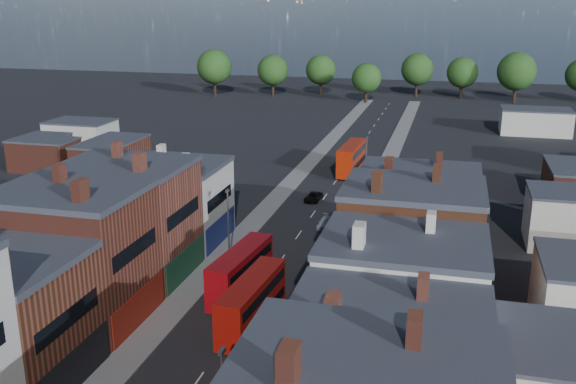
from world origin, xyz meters
The scene contains 10 objects.
pavement_west centered at (-6.50, 50.00, 0.06)m, with size 3.00×200.00×0.12m, color gray.
pavement_east centered at (6.50, 50.00, 0.06)m, with size 3.00×200.00×0.12m, color gray.
lamp_post_2 centered at (-5.20, 30.00, 4.70)m, with size 0.25×0.70×8.12m.
lamp_post_3 centered at (5.20, 60.00, 4.70)m, with size 0.25×0.70×8.12m.
bus_0 centered at (-1.50, 22.89, 2.41)m, with size 3.40×10.52×4.46m.
bus_1 centered at (1.50, 16.94, 2.42)m, with size 3.25×10.56×4.49m.
bus_2 centered at (1.50, 69.88, 2.58)m, with size 3.22×11.17×4.77m.
car_2 centered at (-1.20, 53.73, 0.58)m, with size 1.91×4.14×1.15m, color black.
car_3 centered at (2.57, 43.58, 0.58)m, with size 1.64×4.03×1.17m, color #BEBEBE.
ped_3 centered at (7.70, 24.11, 1.00)m, with size 1.03×0.47×1.76m, color #504B45.
Camera 1 is at (16.77, -29.90, 26.89)m, focal length 40.00 mm.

